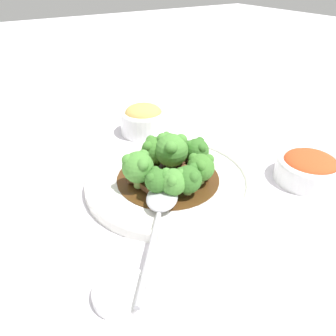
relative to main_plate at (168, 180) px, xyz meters
The scene contains 21 objects.
ground_plane 0.01m from the main_plate, ahead, with size 4.00×4.00×0.00m, color silver.
main_plate is the anchor object (origin of this frame).
beef_strip_0 0.05m from the main_plate, 131.73° to the right, with size 0.07×0.07×0.01m.
beef_strip_1 0.02m from the main_plate, 24.17° to the left, with size 0.04×0.07×0.01m.
beef_strip_2 0.03m from the main_plate, 63.98° to the right, with size 0.04×0.06×0.01m.
beef_strip_3 0.05m from the main_plate, 70.61° to the left, with size 0.06×0.05×0.01m.
beef_strip_4 0.05m from the main_plate, 123.82° to the left, with size 0.05×0.06×0.01m.
broccoli_floret_0 0.07m from the main_plate, 88.46° to the right, with size 0.05×0.05×0.06m.
broccoli_floret_1 0.06m from the main_plate, behind, with size 0.05×0.05×0.05m.
broccoli_floret_2 0.07m from the main_plate, 37.88° to the left, with size 0.04×0.04×0.05m.
broccoli_floret_3 0.07m from the main_plate, ahead, with size 0.04×0.04×0.05m.
broccoli_floret_4 0.07m from the main_plate, 49.34° to the right, with size 0.04×0.04×0.04m.
broccoli_floret_5 0.07m from the main_plate, 24.41° to the right, with size 0.04×0.04×0.05m.
broccoli_floret_6 0.07m from the main_plate, 96.72° to the left, with size 0.04×0.04×0.05m.
broccoli_floret_7 0.07m from the main_plate, 147.64° to the left, with size 0.03×0.03×0.05m.
broccoli_floret_8 0.05m from the main_plate, 133.16° to the left, with size 0.06×0.06×0.06m.
serving_spoon 0.08m from the main_plate, 39.68° to the right, with size 0.18×0.16×0.01m.
side_bowl_kimchi 0.24m from the main_plate, 61.80° to the left, with size 0.11×0.11×0.05m.
side_bowl_appetizer 0.21m from the main_plate, 162.24° to the left, with size 0.10×0.10×0.06m.
sauce_dish 0.22m from the main_plate, 46.09° to the right, with size 0.07×0.07×0.01m.
paper_napkin 0.22m from the main_plate, 100.17° to the right, with size 0.13×0.11×0.01m.
Camera 1 is at (0.38, -0.24, 0.32)m, focal length 35.00 mm.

